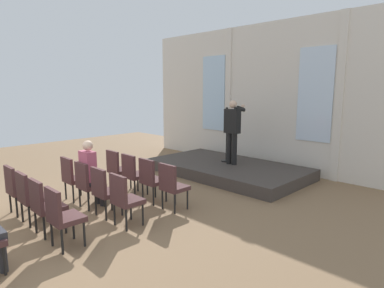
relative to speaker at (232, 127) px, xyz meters
The scene contains 18 objects.
ground_plane 5.73m from the speaker, 91.22° to the right, with size 18.18×18.18×0.00m, color #846647.
rear_partition 1.63m from the speaker, 93.92° to the left, with size 8.79×0.14×4.23m.
stage_platform 1.18m from the speaker, 151.41° to the right, with size 4.27×2.38×0.30m, color #3F3833.
speaker is the anchor object (origin of this frame).
mic_stand 0.78m from the speaker, 154.80° to the left, with size 0.28×0.28×1.55m.
chair_r0_c0 3.26m from the speaker, 110.03° to the right, with size 0.46×0.44×0.94m.
chair_r0_c1 3.11m from the speaker, 98.42° to the right, with size 0.46×0.44×0.94m.
chair_r0_c2 3.08m from the speaker, 86.08° to the right, with size 0.46×0.44×0.94m.
chair_r0_c3 3.19m from the speaker, 74.09° to the right, with size 0.46×0.44×0.94m.
chair_r1_c0 4.28m from the speaker, 104.95° to the right, with size 0.46×0.44×0.94m.
chair_r1_c1 4.16m from the speaker, 96.19° to the right, with size 0.46×0.44×0.94m.
audience_r1_c1 4.05m from the speaker, 96.31° to the right, with size 0.36×0.39×1.36m.
chair_r1_c2 4.14m from the speaker, 87.13° to the right, with size 0.46×0.44×0.94m.
chair_r1_c3 4.22m from the speaker, 78.21° to the right, with size 0.46×0.44×0.94m.
chair_r2_c0 5.32m from the speaker, 101.89° to the right, with size 0.46×0.44×0.94m.
chair_r2_c1 5.23m from the speaker, 94.89° to the right, with size 0.46×0.44×0.94m.
chair_r2_c2 5.21m from the speaker, 87.73° to the right, with size 0.46×0.44×0.94m.
chair_r2_c3 5.28m from the speaker, 80.65° to the right, with size 0.46×0.44×0.94m.
Camera 1 is at (5.55, -1.47, 2.36)m, focal length 30.57 mm.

